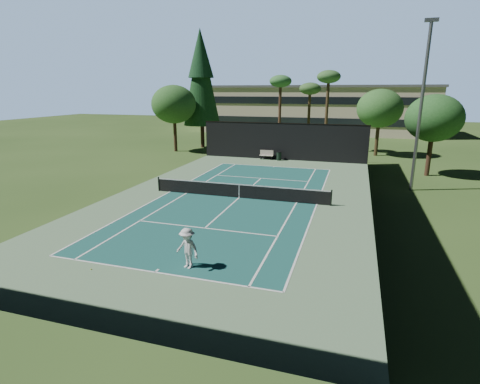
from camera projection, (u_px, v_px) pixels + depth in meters
The scene contains 22 objects.
ground at pixel (239, 198), 26.71m from camera, with size 160.00×160.00×0.00m, color #304E1D.
apron_slab at pixel (239, 198), 26.71m from camera, with size 18.00×32.00×0.01m, color #5F835C.
court_surface at pixel (239, 198), 26.71m from camera, with size 10.97×23.77×0.01m, color #1A534D.
court_lines at pixel (239, 198), 26.71m from camera, with size 11.07×23.87×0.01m.
tennis_net at pixel (239, 190), 26.57m from camera, with size 12.90×0.10×1.10m.
fence at pixel (239, 170), 26.25m from camera, with size 18.04×32.05×4.03m.
player at pixel (187, 248), 15.96m from camera, with size 1.17×0.67×1.82m, color silver.
tennis_ball_a at pixel (91, 269), 15.99m from camera, with size 0.06×0.06×0.06m, color #C5E033.
tennis_ball_b at pixel (222, 189), 29.12m from camera, with size 0.07×0.07×0.07m, color #C8E634.
tennis_ball_c at pixel (282, 189), 28.87m from camera, with size 0.06×0.06×0.06m, color gold.
tennis_ball_d at pixel (190, 181), 31.44m from camera, with size 0.06×0.06×0.06m, color #B4CA2E.
park_bench at pixel (267, 155), 41.51m from camera, with size 1.50×0.45×1.02m.
trash_bin at pixel (279, 156), 40.95m from camera, with size 0.56×0.56×0.95m.
pine_tree at pixel (201, 73), 47.91m from camera, with size 4.80×4.80×15.00m.
palm_a at pixel (281, 84), 47.25m from camera, with size 2.80×2.80×9.32m.
palm_b at pixel (310, 91), 48.32m from camera, with size 2.80×2.80×8.42m.
palm_c at pixel (329, 80), 44.51m from camera, with size 2.80×2.80×9.77m.
decid_tree_a at pixel (380, 109), 42.71m from camera, with size 5.12×5.12×7.62m.
decid_tree_b at pixel (434, 118), 32.44m from camera, with size 4.80×4.80×7.14m.
decid_tree_c at pixel (174, 104), 45.79m from camera, with size 5.44×5.44×8.09m.
campus_building at pixel (314, 109), 67.99m from camera, with size 40.50×12.50×8.30m.
light_pole at pixel (421, 104), 27.12m from camera, with size 0.90×0.25×12.22m.
Camera 1 is at (7.66, -24.49, 7.42)m, focal length 28.00 mm.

